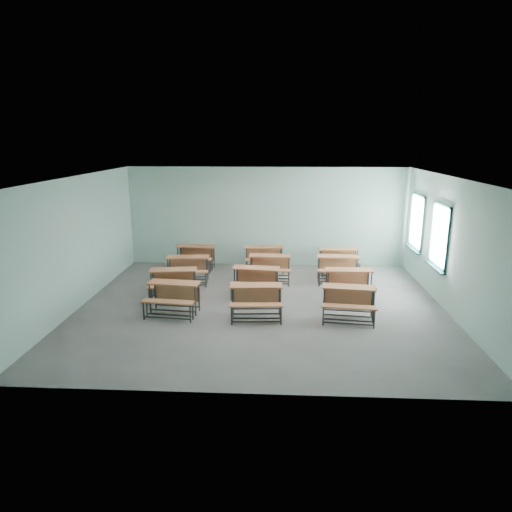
# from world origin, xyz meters

# --- Properties ---
(room) EXTENTS (9.04, 8.04, 3.24)m
(room) POSITION_xyz_m (0.08, 0.03, 1.60)
(room) COLOR slate
(room) RESTS_ON ground
(desk_unit_r0c0) EXTENTS (1.29, 0.93, 0.76)m
(desk_unit_r0c0) POSITION_xyz_m (-2.07, -0.56, 0.51)
(desk_unit_r0c0) COLOR #A15C3A
(desk_unit_r0c0) RESTS_ON ground
(desk_unit_r0c1) EXTENTS (1.26, 0.89, 0.76)m
(desk_unit_r0c1) POSITION_xyz_m (-0.08, -0.67, 0.51)
(desk_unit_r0c1) COLOR #A15C3A
(desk_unit_r0c1) RESTS_ON ground
(desk_unit_r0c2) EXTENTS (1.30, 0.94, 0.76)m
(desk_unit_r0c2) POSITION_xyz_m (2.04, -0.67, 0.51)
(desk_unit_r0c2) COLOR #A15C3A
(desk_unit_r0c2) RESTS_ON ground
(desk_unit_r1c0) EXTENTS (1.30, 0.96, 0.76)m
(desk_unit_r1c0) POSITION_xyz_m (-2.32, 0.53, 0.51)
(desk_unit_r1c0) COLOR #A15C3A
(desk_unit_r1c0) RESTS_ON ground
(desk_unit_r1c1) EXTENTS (1.30, 0.95, 0.76)m
(desk_unit_r1c1) POSITION_xyz_m (-0.18, 0.82, 0.51)
(desk_unit_r1c1) COLOR #A15C3A
(desk_unit_r1c1) RESTS_ON ground
(desk_unit_r1c2) EXTENTS (1.24, 0.85, 0.76)m
(desk_unit_r1c2) POSITION_xyz_m (2.27, 0.76, 0.51)
(desk_unit_r1c2) COLOR #A15C3A
(desk_unit_r1c2) RESTS_ON ground
(desk_unit_r2c0) EXTENTS (1.28, 0.91, 0.76)m
(desk_unit_r2c0) POSITION_xyz_m (-2.21, 1.86, 0.51)
(desk_unit_r2c0) COLOR #A15C3A
(desk_unit_r2c0) RESTS_ON ground
(desk_unit_r2c1) EXTENTS (1.24, 0.85, 0.76)m
(desk_unit_r2c1) POSITION_xyz_m (0.16, 2.14, 0.51)
(desk_unit_r2c1) COLOR #A15C3A
(desk_unit_r2c1) RESTS_ON ground
(desk_unit_r2c2) EXTENTS (1.24, 0.85, 0.76)m
(desk_unit_r2c2) POSITION_xyz_m (2.15, 2.18, 0.51)
(desk_unit_r2c2) COLOR #A15C3A
(desk_unit_r2c2) RESTS_ON ground
(desk_unit_r3c0) EXTENTS (1.27, 0.89, 0.76)m
(desk_unit_r3c0) POSITION_xyz_m (-2.25, 3.29, 0.51)
(desk_unit_r3c0) COLOR #A15C3A
(desk_unit_r3c0) RESTS_ON ground
(desk_unit_r3c1) EXTENTS (1.28, 0.92, 0.76)m
(desk_unit_r3c1) POSITION_xyz_m (-0.05, 3.29, 0.51)
(desk_unit_r3c1) COLOR #A15C3A
(desk_unit_r3c1) RESTS_ON ground
(desk_unit_r3c2) EXTENTS (1.24, 0.86, 0.76)m
(desk_unit_r3c2) POSITION_xyz_m (2.28, 3.11, 0.51)
(desk_unit_r3c2) COLOR #A15C3A
(desk_unit_r3c2) RESTS_ON ground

